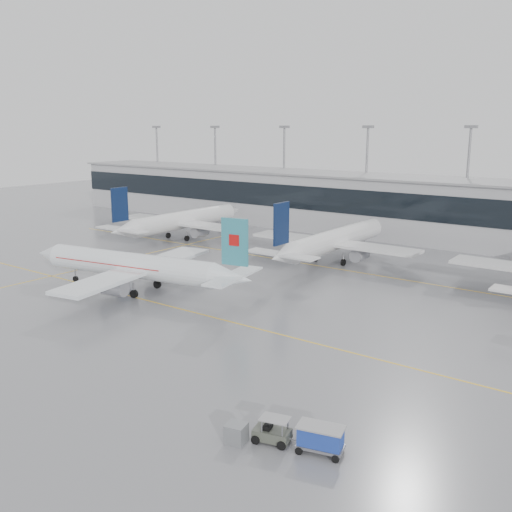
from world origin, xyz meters
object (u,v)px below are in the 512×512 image
Objects in this scene: baggage_cart at (321,437)px; gse_unit at (236,433)px; air_canada_jet at (138,267)px; baggage_tug at (272,433)px.

baggage_cart is 2.49× the size of gse_unit.
air_canada_jet is 44.97m from baggage_cart.
gse_unit is at bearing -170.23° from baggage_cart.
air_canada_jet reaches higher than baggage_tug.
baggage_tug is at bearing 26.13° from gse_unit.
air_canada_jet reaches higher than gse_unit.
baggage_tug is at bearing 140.62° from air_canada_jet.
baggage_cart reaches higher than baggage_tug.
baggage_cart is at bearing 143.78° from air_canada_jet.
baggage_tug reaches higher than gse_unit.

